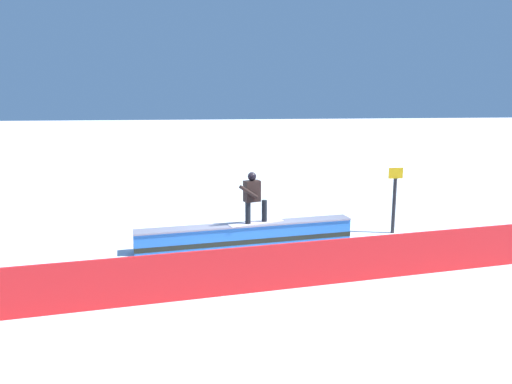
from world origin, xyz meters
name	(u,v)px	position (x,y,z in m)	size (l,w,h in m)	color
ground_plane	(246,244)	(0.00, 0.00, 0.00)	(120.00, 120.00, 0.00)	white
grind_box	(246,235)	(0.00, 0.00, 0.25)	(5.69, 1.32, 0.56)	blue
snowboarder	(253,196)	(-0.18, -0.01, 1.27)	(1.49, 0.78, 1.34)	silver
safety_fence	(262,269)	(0.00, 3.08, 0.47)	(12.30, 0.06, 0.95)	red
trail_marker	(394,198)	(-4.19, -0.58, 0.99)	(0.40, 0.10, 1.85)	#262628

